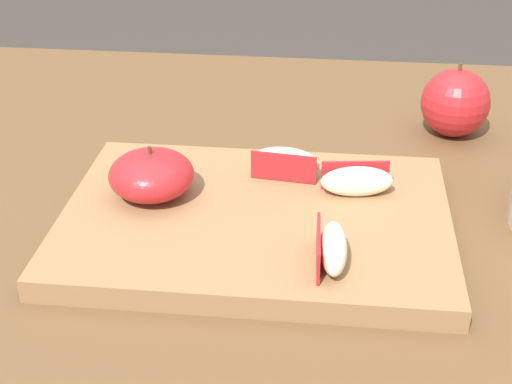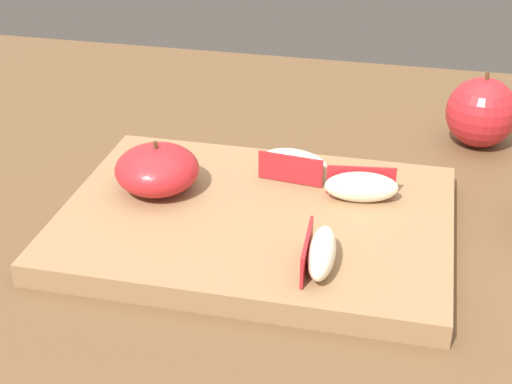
{
  "view_description": "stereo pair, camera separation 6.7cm",
  "coord_description": "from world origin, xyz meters",
  "px_view_note": "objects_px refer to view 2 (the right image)",
  "views": [
    {
      "loc": [
        0.11,
        -0.62,
        1.14
      ],
      "look_at": [
        0.05,
        -0.04,
        0.81
      ],
      "focal_mm": 53.91,
      "sensor_mm": 36.0,
      "label": 1
    },
    {
      "loc": [
        0.18,
        -0.61,
        1.14
      ],
      "look_at": [
        0.05,
        -0.04,
        0.81
      ],
      "focal_mm": 53.91,
      "sensor_mm": 36.0,
      "label": 2
    }
  ],
  "objects_px": {
    "apple_wedge_middle": "(320,253)",
    "whole_apple_crimson": "(481,112)",
    "apple_wedge_left": "(361,186)",
    "apple_half_skin_up": "(157,169)",
    "cutting_board": "(256,222)",
    "apple_wedge_right": "(294,164)"
  },
  "relations": [
    {
      "from": "apple_wedge_middle",
      "to": "whole_apple_crimson",
      "type": "height_order",
      "value": "whole_apple_crimson"
    },
    {
      "from": "apple_wedge_left",
      "to": "whole_apple_crimson",
      "type": "relative_size",
      "value": 0.81
    },
    {
      "from": "apple_wedge_middle",
      "to": "apple_wedge_left",
      "type": "height_order",
      "value": "same"
    },
    {
      "from": "apple_half_skin_up",
      "to": "apple_wedge_middle",
      "type": "distance_m",
      "value": 0.19
    },
    {
      "from": "apple_half_skin_up",
      "to": "apple_wedge_left",
      "type": "relative_size",
      "value": 1.14
    },
    {
      "from": "cutting_board",
      "to": "apple_wedge_middle",
      "type": "xyz_separation_m",
      "value": [
        0.07,
        -0.07,
        0.02
      ]
    },
    {
      "from": "apple_wedge_left",
      "to": "apple_wedge_right",
      "type": "height_order",
      "value": "same"
    },
    {
      "from": "cutting_board",
      "to": "whole_apple_crimson",
      "type": "relative_size",
      "value": 4.07
    },
    {
      "from": "apple_wedge_right",
      "to": "whole_apple_crimson",
      "type": "distance_m",
      "value": 0.24
    },
    {
      "from": "apple_wedge_middle",
      "to": "apple_wedge_right",
      "type": "xyz_separation_m",
      "value": [
        -0.05,
        0.14,
        0.0
      ]
    },
    {
      "from": "apple_half_skin_up",
      "to": "apple_wedge_left",
      "type": "bearing_deg",
      "value": 6.9
    },
    {
      "from": "apple_half_skin_up",
      "to": "apple_wedge_left",
      "type": "distance_m",
      "value": 0.19
    },
    {
      "from": "apple_half_skin_up",
      "to": "apple_wedge_left",
      "type": "height_order",
      "value": "apple_half_skin_up"
    },
    {
      "from": "apple_wedge_right",
      "to": "apple_wedge_middle",
      "type": "bearing_deg",
      "value": -71.65
    },
    {
      "from": "apple_wedge_right",
      "to": "whole_apple_crimson",
      "type": "height_order",
      "value": "whole_apple_crimson"
    },
    {
      "from": "apple_wedge_left",
      "to": "whole_apple_crimson",
      "type": "bearing_deg",
      "value": 59.9
    },
    {
      "from": "apple_wedge_middle",
      "to": "whole_apple_crimson",
      "type": "xyz_separation_m",
      "value": [
        0.13,
        0.3,
        0.0
      ]
    },
    {
      "from": "apple_half_skin_up",
      "to": "whole_apple_crimson",
      "type": "bearing_deg",
      "value": 35.58
    },
    {
      "from": "apple_half_skin_up",
      "to": "apple_wedge_middle",
      "type": "xyz_separation_m",
      "value": [
        0.17,
        -0.09,
        -0.01
      ]
    },
    {
      "from": "apple_wedge_left",
      "to": "whole_apple_crimson",
      "type": "xyz_separation_m",
      "value": [
        0.11,
        0.19,
        0.0
      ]
    },
    {
      "from": "apple_wedge_left",
      "to": "cutting_board",
      "type": "bearing_deg",
      "value": -154.89
    },
    {
      "from": "apple_wedge_middle",
      "to": "apple_wedge_left",
      "type": "relative_size",
      "value": 0.98
    }
  ]
}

